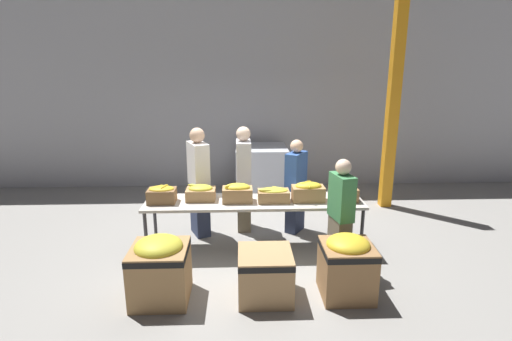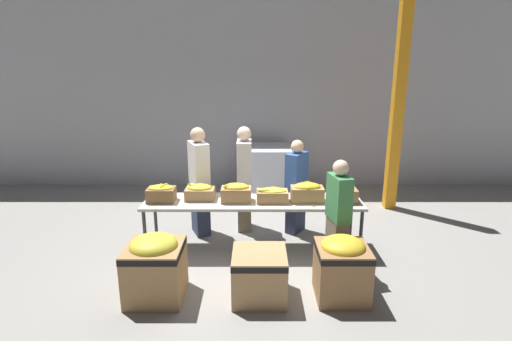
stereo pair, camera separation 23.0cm
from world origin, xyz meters
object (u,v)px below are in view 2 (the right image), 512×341
object	(u,v)px
banana_box_4	(308,192)
volunteer_1	(200,182)
donation_bin_0	(156,265)
donation_bin_1	(260,273)
banana_box_5	(343,193)
banana_box_1	(201,192)
volunteer_0	(245,179)
banana_box_2	(237,192)
support_pillar	(399,103)
banana_box_3	(273,195)
sorting_table	(254,203)
volunteer_3	(339,217)
volunteer_2	(297,187)
banana_box_0	(162,193)
pallet_stack_0	(266,171)
donation_bin_2	(343,266)

from	to	relation	value
banana_box_4	volunteer_1	size ratio (longest dim) A/B	0.27
donation_bin_0	donation_bin_1	world-z (taller)	donation_bin_0
banana_box_4	donation_bin_0	bearing A→B (deg)	-146.78
banana_box_5	volunteer_1	xyz separation A→B (m)	(-2.16, 0.59, -0.02)
banana_box_1	banana_box_5	bearing A→B (deg)	-2.66
banana_box_5	volunteer_0	xyz separation A→B (m)	(-1.45, 0.78, -0.02)
volunteer_1	donation_bin_1	xyz separation A→B (m)	(0.94, -1.86, -0.56)
volunteer_0	donation_bin_1	distance (m)	2.13
banana_box_2	support_pillar	size ratio (longest dim) A/B	0.11
banana_box_1	volunteer_1	distance (m)	0.50
banana_box_1	banana_box_2	world-z (taller)	banana_box_2
volunteer_0	donation_bin_1	bearing A→B (deg)	5.42
banana_box_5	donation_bin_0	xyz separation A→B (m)	(-2.44, -1.27, -0.47)
banana_box_5	donation_bin_1	size ratio (longest dim) A/B	0.60
banana_box_3	banana_box_4	xyz separation A→B (m)	(0.51, 0.02, 0.04)
sorting_table	banana_box_3	size ratio (longest dim) A/B	7.01
banana_box_1	banana_box_2	bearing A→B (deg)	-11.09
banana_box_1	volunteer_3	bearing A→B (deg)	-20.55
sorting_table	banana_box_4	xyz separation A→B (m)	(0.78, -0.04, 0.19)
volunteer_2	banana_box_1	bearing A→B (deg)	-35.25
banana_box_3	volunteer_1	size ratio (longest dim) A/B	0.26
banana_box_0	banana_box_1	xyz separation A→B (m)	(0.55, 0.10, -0.01)
donation_bin_1	support_pillar	world-z (taller)	support_pillar
banana_box_3	donation_bin_0	xyz separation A→B (m)	(-1.41, -1.24, -0.45)
banana_box_3	volunteer_1	distance (m)	1.29
volunteer_3	pallet_stack_0	distance (m)	3.33
banana_box_0	volunteer_0	world-z (taller)	volunteer_0
banana_box_3	donation_bin_0	world-z (taller)	banana_box_3
pallet_stack_0	donation_bin_1	bearing A→B (deg)	-92.24
sorting_table	pallet_stack_0	size ratio (longest dim) A/B	2.77
banana_box_0	volunteer_3	world-z (taller)	volunteer_3
support_pillar	banana_box_4	bearing A→B (deg)	-135.37
volunteer_1	volunteer_3	size ratio (longest dim) A/B	1.15
banana_box_0	banana_box_4	world-z (taller)	banana_box_4
banana_box_4	donation_bin_1	xyz separation A→B (m)	(-0.70, -1.26, -0.59)
volunteer_0	donation_bin_1	world-z (taller)	volunteer_0
banana_box_2	pallet_stack_0	xyz separation A→B (m)	(0.48, 2.59, -0.39)
banana_box_5	donation_bin_0	world-z (taller)	banana_box_5
volunteer_1	donation_bin_2	world-z (taller)	volunteer_1
banana_box_1	support_pillar	xyz separation A→B (m)	(3.39, 1.70, 1.13)
volunteer_0	banana_box_4	bearing A→B (deg)	48.62
volunteer_1	banana_box_4	bearing A→B (deg)	46.97
volunteer_1	donation_bin_1	world-z (taller)	volunteer_1
pallet_stack_0	donation_bin_0	bearing A→B (deg)	-109.61
banana_box_3	volunteer_1	bearing A→B (deg)	151.41
sorting_table	volunteer_0	distance (m)	0.78
volunteer_1	support_pillar	bearing A→B (deg)	86.26
volunteer_0	volunteer_1	xyz separation A→B (m)	(-0.71, -0.19, 0.01)
banana_box_3	banana_box_5	bearing A→B (deg)	1.56
banana_box_0	banana_box_2	size ratio (longest dim) A/B	0.92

